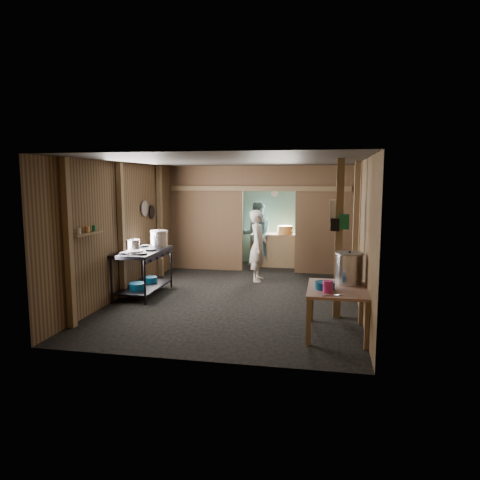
% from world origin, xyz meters
% --- Properties ---
extents(floor, '(4.50, 7.00, 0.00)m').
position_xyz_m(floor, '(0.00, 0.00, 0.00)').
color(floor, black).
rests_on(floor, ground).
extents(ceiling, '(4.50, 7.00, 0.00)m').
position_xyz_m(ceiling, '(0.00, 0.00, 2.60)').
color(ceiling, '#393732').
rests_on(ceiling, ground).
extents(wall_back, '(4.50, 0.00, 2.60)m').
position_xyz_m(wall_back, '(0.00, 3.50, 1.30)').
color(wall_back, brown).
rests_on(wall_back, ground).
extents(wall_front, '(4.50, 0.00, 2.60)m').
position_xyz_m(wall_front, '(0.00, -3.50, 1.30)').
color(wall_front, brown).
rests_on(wall_front, ground).
extents(wall_left, '(0.00, 7.00, 2.60)m').
position_xyz_m(wall_left, '(-2.25, 0.00, 1.30)').
color(wall_left, brown).
rests_on(wall_left, ground).
extents(wall_right, '(0.00, 7.00, 2.60)m').
position_xyz_m(wall_right, '(2.25, 0.00, 1.30)').
color(wall_right, brown).
rests_on(wall_right, ground).
extents(partition_left, '(1.85, 0.10, 2.60)m').
position_xyz_m(partition_left, '(-1.32, 2.20, 1.30)').
color(partition_left, brown).
rests_on(partition_left, floor).
extents(partition_right, '(1.35, 0.10, 2.60)m').
position_xyz_m(partition_right, '(1.57, 2.20, 1.30)').
color(partition_right, brown).
rests_on(partition_right, floor).
extents(partition_header, '(1.30, 0.10, 0.60)m').
position_xyz_m(partition_header, '(0.25, 2.20, 2.30)').
color(partition_header, brown).
rests_on(partition_header, wall_back).
extents(turquoise_panel, '(4.40, 0.06, 2.50)m').
position_xyz_m(turquoise_panel, '(0.00, 3.44, 1.25)').
color(turquoise_panel, '#639B98').
rests_on(turquoise_panel, wall_back).
extents(back_counter, '(1.20, 0.50, 0.85)m').
position_xyz_m(back_counter, '(0.30, 2.95, 0.42)').
color(back_counter, olive).
rests_on(back_counter, floor).
extents(wall_clock, '(0.20, 0.03, 0.20)m').
position_xyz_m(wall_clock, '(0.25, 3.40, 1.90)').
color(wall_clock, silver).
rests_on(wall_clock, wall_back).
extents(post_left_a, '(0.10, 0.12, 2.60)m').
position_xyz_m(post_left_a, '(-2.18, -2.60, 1.30)').
color(post_left_a, olive).
rests_on(post_left_a, floor).
extents(post_left_b, '(0.10, 0.12, 2.60)m').
position_xyz_m(post_left_b, '(-2.18, -0.80, 1.30)').
color(post_left_b, olive).
rests_on(post_left_b, floor).
extents(post_left_c, '(0.10, 0.12, 2.60)m').
position_xyz_m(post_left_c, '(-2.18, 1.20, 1.30)').
color(post_left_c, olive).
rests_on(post_left_c, floor).
extents(post_right, '(0.10, 0.12, 2.60)m').
position_xyz_m(post_right, '(2.18, -0.20, 1.30)').
color(post_right, olive).
rests_on(post_right, floor).
extents(post_free, '(0.12, 0.12, 2.60)m').
position_xyz_m(post_free, '(1.85, -1.30, 1.30)').
color(post_free, olive).
rests_on(post_free, floor).
extents(cross_beam, '(4.40, 0.12, 0.12)m').
position_xyz_m(cross_beam, '(0.00, 2.15, 2.05)').
color(cross_beam, olive).
rests_on(cross_beam, wall_left).
extents(pan_lid_big, '(0.03, 0.34, 0.34)m').
position_xyz_m(pan_lid_big, '(-2.21, 0.40, 1.65)').
color(pan_lid_big, gray).
rests_on(pan_lid_big, wall_left).
extents(pan_lid_small, '(0.03, 0.30, 0.30)m').
position_xyz_m(pan_lid_small, '(-2.21, 0.80, 1.55)').
color(pan_lid_small, black).
rests_on(pan_lid_small, wall_left).
extents(wall_shelf, '(0.14, 0.80, 0.03)m').
position_xyz_m(wall_shelf, '(-2.15, -2.10, 1.40)').
color(wall_shelf, olive).
rests_on(wall_shelf, wall_left).
extents(jar_white, '(0.07, 0.07, 0.10)m').
position_xyz_m(jar_white, '(-2.15, -2.35, 1.47)').
color(jar_white, silver).
rests_on(jar_white, wall_shelf).
extents(jar_yellow, '(0.08, 0.08, 0.10)m').
position_xyz_m(jar_yellow, '(-2.15, -2.10, 1.47)').
color(jar_yellow, '#C7823B').
rests_on(jar_yellow, wall_shelf).
extents(jar_green, '(0.06, 0.06, 0.10)m').
position_xyz_m(jar_green, '(-2.15, -1.88, 1.47)').
color(jar_green, '#156136').
rests_on(jar_green, wall_shelf).
extents(bag_white, '(0.22, 0.15, 0.32)m').
position_xyz_m(bag_white, '(1.80, -1.22, 1.78)').
color(bag_white, silver).
rests_on(bag_white, post_free).
extents(bag_green, '(0.16, 0.12, 0.24)m').
position_xyz_m(bag_green, '(1.92, -1.36, 1.60)').
color(bag_green, '#156136').
rests_on(bag_green, post_free).
extents(bag_black, '(0.14, 0.10, 0.20)m').
position_xyz_m(bag_black, '(1.78, -1.38, 1.55)').
color(bag_black, black).
rests_on(bag_black, post_free).
extents(gas_range, '(0.78, 1.51, 0.89)m').
position_xyz_m(gas_range, '(-1.88, -0.54, 0.45)').
color(gas_range, black).
rests_on(gas_range, floor).
extents(prep_table, '(0.86, 1.18, 0.70)m').
position_xyz_m(prep_table, '(1.83, -2.14, 0.35)').
color(prep_table, '#9F7768').
rests_on(prep_table, floor).
extents(stove_pot_large, '(0.48, 0.48, 0.36)m').
position_xyz_m(stove_pot_large, '(-1.71, -0.07, 1.06)').
color(stove_pot_large, silver).
rests_on(stove_pot_large, gas_range).
extents(stove_pot_med, '(0.34, 0.34, 0.23)m').
position_xyz_m(stove_pot_med, '(-2.05, -0.60, 0.99)').
color(stove_pot_med, silver).
rests_on(stove_pot_med, gas_range).
extents(frying_pan, '(0.36, 0.56, 0.07)m').
position_xyz_m(frying_pan, '(-1.88, -0.90, 0.92)').
color(frying_pan, gray).
rests_on(frying_pan, gas_range).
extents(blue_tub_front, '(0.32, 0.32, 0.13)m').
position_xyz_m(blue_tub_front, '(-1.88, -0.83, 0.24)').
color(blue_tub_front, navy).
rests_on(blue_tub_front, gas_range).
extents(blue_tub_back, '(0.28, 0.28, 0.11)m').
position_xyz_m(blue_tub_back, '(-1.88, -0.18, 0.23)').
color(blue_tub_back, navy).
rests_on(blue_tub_back, gas_range).
extents(stock_pot, '(0.47, 0.47, 0.50)m').
position_xyz_m(stock_pot, '(2.00, -1.83, 0.93)').
color(stock_pot, silver).
rests_on(stock_pot, prep_table).
extents(wash_basin, '(0.33, 0.33, 0.11)m').
position_xyz_m(wash_basin, '(1.65, -2.25, 0.75)').
color(wash_basin, navy).
rests_on(wash_basin, prep_table).
extents(pink_bucket, '(0.14, 0.14, 0.17)m').
position_xyz_m(pink_bucket, '(1.69, -2.44, 0.78)').
color(pink_bucket, '#BE2779').
rests_on(pink_bucket, prep_table).
extents(knife, '(0.30, 0.13, 0.01)m').
position_xyz_m(knife, '(1.75, -2.61, 0.71)').
color(knife, silver).
rests_on(knife, prep_table).
extents(yellow_tub, '(0.40, 0.40, 0.22)m').
position_xyz_m(yellow_tub, '(0.59, 2.95, 0.96)').
color(yellow_tub, '#C7823B').
rests_on(yellow_tub, back_counter).
extents(cook, '(0.40, 0.60, 1.60)m').
position_xyz_m(cook, '(0.16, 1.11, 0.80)').
color(cook, beige).
rests_on(cook, floor).
extents(worker_back, '(0.96, 0.83, 1.69)m').
position_xyz_m(worker_back, '(-0.14, 2.84, 0.85)').
color(worker_back, slate).
rests_on(worker_back, floor).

